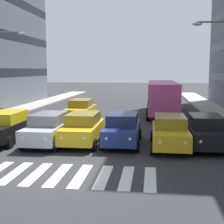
% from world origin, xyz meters
% --- Properties ---
extents(ground_plane, '(180.00, 180.00, 0.00)m').
position_xyz_m(ground_plane, '(0.00, 0.00, 0.00)').
color(ground_plane, '#2D2D30').
extents(crosswalk_markings, '(7.65, 2.80, 0.01)m').
position_xyz_m(crosswalk_markings, '(-0.00, 0.00, 0.00)').
color(crosswalk_markings, silver).
rests_on(crosswalk_markings, ground_plane).
extents(car_0, '(2.02, 4.44, 1.72)m').
position_xyz_m(car_0, '(-6.48, -5.27, 0.89)').
color(car_0, black).
rests_on(car_0, ground_plane).
extents(car_1, '(2.02, 4.44, 1.72)m').
position_xyz_m(car_1, '(-4.58, -4.87, 0.89)').
color(car_1, gold).
rests_on(car_1, ground_plane).
extents(car_2, '(2.02, 4.44, 1.72)m').
position_xyz_m(car_2, '(-2.02, -5.41, 0.89)').
color(car_2, navy).
rests_on(car_2, ground_plane).
extents(car_3, '(2.02, 4.44, 1.72)m').
position_xyz_m(car_3, '(0.18, -5.29, 0.89)').
color(car_3, gold).
rests_on(car_3, ground_plane).
extents(car_4, '(2.02, 4.44, 1.72)m').
position_xyz_m(car_4, '(2.07, -4.96, 0.89)').
color(car_4, '#B2B7BC').
rests_on(car_4, ground_plane).
extents(car_5, '(2.02, 4.44, 1.72)m').
position_xyz_m(car_5, '(4.69, -5.28, 0.89)').
color(car_5, black).
rests_on(car_5, ground_plane).
extents(car_row2_0, '(2.02, 4.44, 1.72)m').
position_xyz_m(car_row2_0, '(2.12, -13.34, 0.89)').
color(car_row2_0, gold).
rests_on(car_row2_0, ground_plane).
extents(bus_behind_traffic, '(2.78, 10.50, 3.00)m').
position_xyz_m(bus_behind_traffic, '(-4.58, -17.61, 1.86)').
color(bus_behind_traffic, '#DB5193').
rests_on(bus_behind_traffic, ground_plane).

